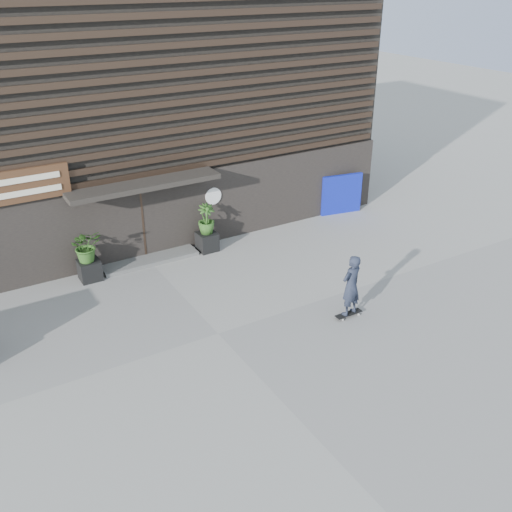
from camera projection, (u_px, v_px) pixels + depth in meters
ground at (218, 334)px, 14.36m from camera, size 80.00×80.00×0.00m
entrance_step at (150, 260)px, 17.87m from camera, size 3.00×0.80×0.12m
planter_pot_left at (90, 270)px, 16.74m from camera, size 0.60×0.60×0.60m
bamboo_left at (86, 246)px, 16.39m from camera, size 0.86×0.75×0.96m
planter_pot_right at (207, 242)px, 18.48m from camera, size 0.60×0.60×0.60m
bamboo_right at (206, 219)px, 18.13m from camera, size 0.54×0.54×0.96m
blue_tarp at (342, 194)px, 21.09m from camera, size 1.57×0.39×1.47m
building at (84, 100)px, 20.23m from camera, size 18.00×11.00×8.00m
skateboarder at (351, 286)px, 14.66m from camera, size 0.78×0.51×1.76m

